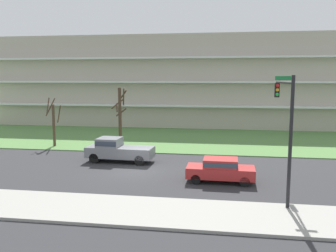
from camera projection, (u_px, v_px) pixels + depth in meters
ground at (135, 170)px, 26.13m from camera, size 160.00×160.00×0.00m
sidewalk_curb_near at (98, 209)px, 18.28m from camera, size 80.00×4.00×0.15m
grass_lawn_strip at (165, 138)px, 39.84m from camera, size 80.00×16.00×0.08m
apartment_building at (179, 82)px, 51.84m from camera, size 53.60×11.15×12.56m
tree_far_left at (54, 122)px, 34.98m from camera, size 1.66×1.51×4.86m
tree_left at (120, 115)px, 34.94m from camera, size 1.70×1.41×5.84m
pickup_gray_near_left at (117, 149)px, 28.77m from camera, size 5.50×2.29×1.95m
sedan_red_center_left at (220, 169)px, 23.13m from camera, size 4.44×1.91×1.57m
traffic_signal_mast at (285, 116)px, 19.32m from camera, size 0.90×5.48×6.90m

